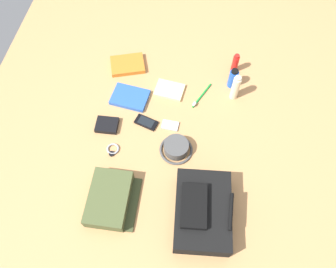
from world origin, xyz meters
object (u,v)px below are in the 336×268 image
Objects in this scene: toiletry_pouch at (110,199)px; wristwatch at (113,150)px; lotion_bottle at (235,88)px; toothbrush at (201,97)px; backpack at (202,211)px; paperback_novel at (128,65)px; cell_phone at (146,122)px; media_player at (169,125)px; sunscreen_spray at (235,63)px; travel_guidebook at (130,97)px; bucket_hat at (176,148)px; wallet at (107,125)px; notepad at (169,90)px; deodorant_spray at (233,78)px.

toiletry_pouch reaches higher than wristwatch.
lotion_bottle reaches higher than toothbrush.
backpack is 0.63m from toothbrush.
backpack reaches higher than paperback_novel.
cell_phone is at bearing -61.74° from lotion_bottle.
wristwatch is (0.18, -0.25, 0.00)m from media_player.
sunscreen_spray is 0.27m from toothbrush.
wristwatch is (0.59, -0.55, -0.05)m from sunscreen_spray.
paperback_novel is 1.06× the size of travel_guidebook.
bucket_hat is 0.14m from media_player.
wristwatch is 0.14m from wallet.
toiletry_pouch is 3.65× the size of wristwatch.
paperback_novel is at bearing 174.77° from wallet.
sunscreen_spray is 0.39m from notepad.
travel_guidebook is at bearing -72.12° from deodorant_spray.
sunscreen_spray is 1.42× the size of media_player.
toiletry_pouch is at bearing -34.06° from deodorant_spray.
toiletry_pouch reaches higher than wallet.
paperback_novel is 0.40m from wallet.
backpack is 0.69m from notepad.
toiletry_pouch is 0.98m from sunscreen_spray.
deodorant_spray is (-0.74, 0.50, 0.02)m from toiletry_pouch.
cell_phone reaches higher than media_player.
backpack is at bearing -6.55° from sunscreen_spray.
paperback_novel is at bearing -84.45° from sunscreen_spray.
sunscreen_spray reaches higher than travel_guidebook.
deodorant_spray reaches higher than notepad.
lotion_bottle is 0.70m from wristwatch.
toiletry_pouch is 0.39m from bucket_hat.
paperback_novel is at bearing -147.57° from backpack.
bucket_hat is at bearing -14.76° from toothbrush.
media_player is at bearing 39.66° from paperback_novel.
toothbrush is at bearing 127.77° from cell_phone.
notepad is at bearing 131.37° from wallet.
deodorant_spray is at bearing -3.17° from sunscreen_spray.
sunscreen_spray is at bearing 127.60° from notepad.
lotion_bottle is (-0.66, 0.51, 0.05)m from toiletry_pouch.
paperback_novel is at bearing -109.36° from toothbrush.
toothbrush is at bearing 70.64° from paperback_novel.
lotion_bottle is 1.87× the size of media_player.
paperback_novel reaches higher than travel_guidebook.
wallet reaches higher than cell_phone.
bucket_hat is 0.50m from deodorant_spray.
travel_guidebook is (0.27, -0.53, -0.05)m from sunscreen_spray.
toothbrush is at bearing 116.77° from wallet.
paperback_novel is (-0.78, -0.50, -0.04)m from backpack.
lotion_bottle is 0.19m from toothbrush.
lotion_bottle is 1.29× the size of cell_phone.
notepad is at bearing -74.66° from deodorant_spray.
paperback_novel is 0.46m from toothbrush.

